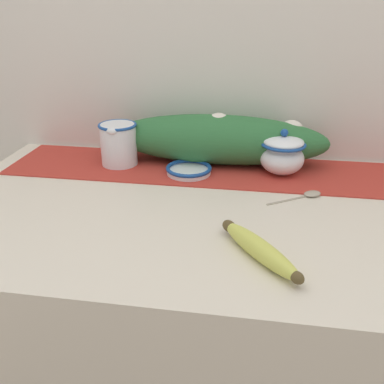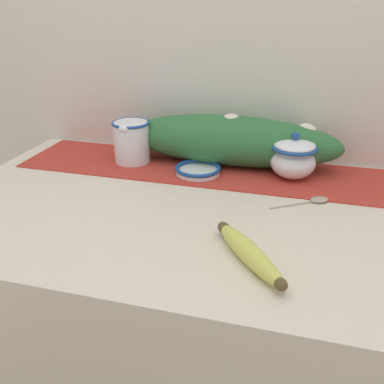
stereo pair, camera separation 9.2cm
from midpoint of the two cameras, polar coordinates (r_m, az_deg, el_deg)
countertop at (r=1.24m, az=3.85°, el=-21.30°), size 1.24×0.71×0.92m
back_wall at (r=1.25m, az=8.61°, el=17.46°), size 2.04×0.04×2.40m
table_runner at (r=1.17m, az=6.75°, el=2.75°), size 1.14×0.25×0.00m
cream_pitcher at (r=1.21m, az=-5.88°, el=6.84°), size 0.11×0.12×0.12m
sugar_bowl at (r=1.14m, az=15.66°, el=4.40°), size 0.12×0.12×0.12m
small_dish at (r=1.14m, az=3.11°, el=2.92°), size 0.12×0.12×0.02m
banana at (r=0.78m, az=10.97°, el=-8.04°), size 0.16×0.19×0.04m
spoon at (r=1.04m, az=18.75°, el=-1.08°), size 0.13×0.10×0.01m
poinsettia_garland at (r=1.19m, az=7.53°, el=6.92°), size 0.61×0.15×0.14m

